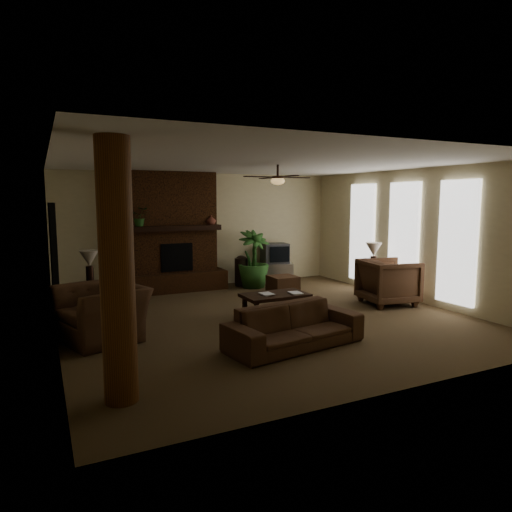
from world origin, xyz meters
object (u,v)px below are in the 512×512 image
tv_stand (276,272)px  side_table_right (374,283)px  armchair_right (389,280)px  ottoman (283,285)px  lamp_left (89,261)px  side_table_left (92,298)px  floor_vase (241,269)px  armchair_left (101,304)px  sofa (295,319)px  floor_plant (253,271)px  lamp_right (374,252)px  coffee_table (275,297)px  log_column (117,273)px

tv_stand → side_table_right: (1.21, -2.44, 0.03)m
side_table_right → armchair_right: bearing=-111.8°
ottoman → lamp_left: lamp_left is taller
ottoman → side_table_left: 4.17m
armchair_right → floor_vase: bearing=41.3°
tv_stand → side_table_left: 4.89m
floor_vase → armchair_left: bearing=-140.4°
sofa → armchair_right: bearing=16.7°
floor_vase → floor_plant: size_ratio=0.55×
ottoman → side_table_left: side_table_left is taller
sofa → lamp_right: size_ratio=3.22×
ottoman → floor_plant: floor_plant is taller
coffee_table → floor_plant: 2.86m
coffee_table → side_table_right: (2.92, 0.70, -0.10)m
coffee_table → lamp_right: bearing=13.4°
floor_plant → lamp_right: (2.01, -2.05, 0.61)m
coffee_table → side_table_left: 3.51m
ottoman → side_table_right: size_ratio=1.09×
log_column → armchair_left: bearing=87.9°
ottoman → lamp_right: lamp_right is taller
armchair_right → coffee_table: armchair_right is taller
log_column → armchair_left: 2.51m
armchair_left → sofa: bearing=38.7°
coffee_table → side_table_left: side_table_left is taller
tv_stand → lamp_left: lamp_left is taller
coffee_table → floor_plant: (0.85, 2.73, 0.02)m
tv_stand → lamp_left: bearing=-143.2°
armchair_left → floor_vase: (3.73, 3.08, -0.13)m
coffee_table → floor_plant: floor_plant is taller
armchair_right → log_column: bearing=121.7°
side_table_left → lamp_right: lamp_right is taller
floor_vase → floor_plant: (0.19, -0.30, -0.04)m
armchair_right → lamp_left: (-5.62, 1.92, 0.48)m
side_table_left → armchair_right: bearing=-19.1°
sofa → side_table_right: sofa is taller
floor_vase → lamp_left: size_ratio=1.18×
sofa → tv_stand: 5.29m
log_column → sofa: bearing=16.5°
sofa → floor_plant: size_ratio=1.49×
armchair_right → tv_stand: armchair_right is taller
floor_plant → lamp_right: bearing=-45.5°
armchair_right → side_table_left: size_ratio=1.88×
armchair_left → floor_vase: 4.84m
side_table_left → lamp_right: bearing=-10.9°
floor_plant → lamp_left: bearing=-166.4°
coffee_table → lamp_right: (2.86, 0.68, 0.63)m
log_column → armchair_left: (0.09, 2.36, -0.84)m
tv_stand → side_table_right: bearing=-42.7°
lamp_left → side_table_right: bearing=-10.4°
tv_stand → armchair_right: bearing=-54.0°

